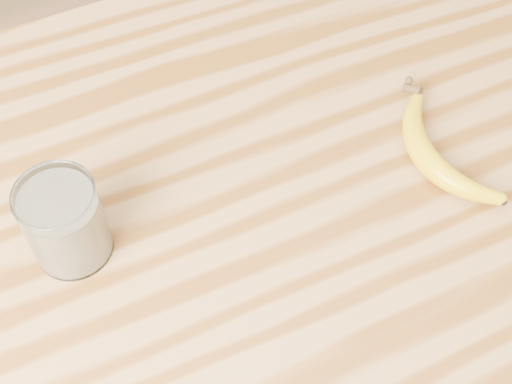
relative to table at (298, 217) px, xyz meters
name	(u,v)px	position (x,y,z in m)	size (l,w,h in m)	color
table	(298,217)	(0.00, 0.00, 0.00)	(1.20, 0.80, 0.90)	#A3713F
smoothie_glass	(65,223)	(-0.30, 0.00, 0.18)	(0.09, 0.09, 0.11)	white
banana	(426,160)	(0.14, -0.07, 0.15)	(0.10, 0.27, 0.03)	gold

